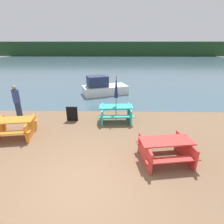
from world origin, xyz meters
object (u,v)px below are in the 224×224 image
Objects in this scene: picnic_table_teal at (116,112)px; boat at (103,88)px; person at (17,101)px; picnic_table_orange at (14,126)px; umbrella_navy at (116,88)px; signboard at (72,114)px; picnic_table_red at (165,148)px.

picnic_table_teal is 4.96m from boat.
boat is (-0.98, 4.86, 0.06)m from picnic_table_teal.
picnic_table_teal is 1.01× the size of person.
picnic_table_teal reaches higher than picnic_table_orange.
person is (-4.21, -4.50, 0.34)m from boat.
signboard is (-2.21, -0.12, -1.33)m from umbrella_navy.
umbrella_navy is at bearing 0.00° from picnic_table_teal.
picnic_table_red is at bearing -27.88° from person.
picnic_table_orange is 4.79m from umbrella_navy.
picnic_table_orange is (-5.93, 1.53, -0.00)m from picnic_table_red.
picnic_table_red is 1.03× the size of picnic_table_orange.
picnic_table_red is 4.96m from signboard.
umbrella_navy is 1.33× the size of person.
picnic_table_orange is 0.49× the size of boat.
boat is at bearing 101.37° from picnic_table_teal.
picnic_table_red is at bearing -39.07° from signboard.
boat is (3.31, 6.58, 0.06)m from picnic_table_orange.
person is 2.28× the size of signboard.
picnic_table_red is 3.85m from umbrella_navy.
signboard is (-2.21, -0.12, -0.08)m from picnic_table_teal.
signboard is at bearing -176.91° from umbrella_navy.
picnic_table_red is 1.09× the size of person.
picnic_table_orange is 2.41× the size of signboard.
umbrella_navy is (4.29, 1.71, 1.25)m from picnic_table_orange.
picnic_table_teal is 0.76× the size of umbrella_navy.
boat is 2.14× the size of person.
signboard is at bearing -9.23° from person.
picnic_table_red reaches higher than picnic_table_orange.
umbrella_navy is (0.00, 0.00, 1.25)m from picnic_table_teal.
boat is at bearing 107.89° from picnic_table_red.
umbrella_navy is 3.03× the size of signboard.
person is at bearing 113.29° from picnic_table_orange.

